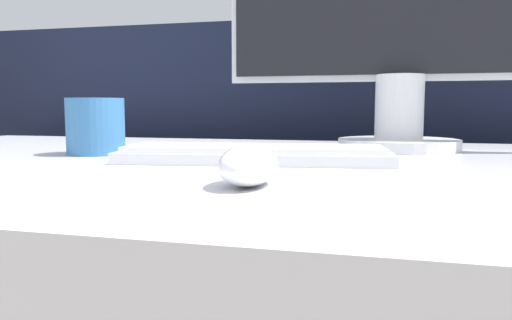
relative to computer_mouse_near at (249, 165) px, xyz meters
The scene contains 4 objects.
partition_panel 0.86m from the computer_mouse_near, 86.55° to the left, with size 5.00×0.03×1.04m.
computer_mouse_near is the anchor object (origin of this frame).
keyboard 0.22m from the computer_mouse_near, 103.19° to the left, with size 0.40×0.17×0.02m.
mug 0.43m from the computer_mouse_near, 142.33° to the left, with size 0.10×0.10×0.09m.
Camera 1 is at (0.08, -0.72, 0.81)m, focal length 35.00 mm.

